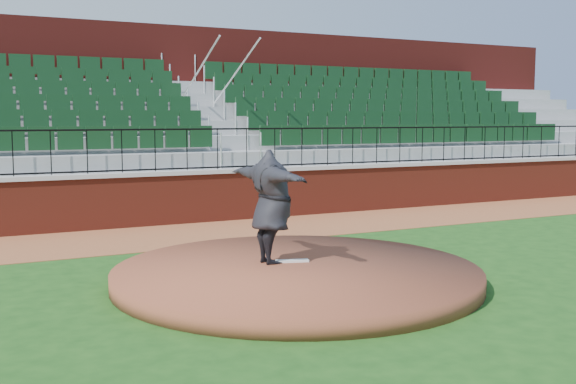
% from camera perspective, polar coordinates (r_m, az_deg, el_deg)
% --- Properties ---
extents(ground, '(90.00, 90.00, 0.00)m').
position_cam_1_polar(ground, '(10.66, 3.65, -7.75)').
color(ground, '#184313').
rests_on(ground, ground).
extents(warning_track, '(34.00, 3.20, 0.01)m').
position_cam_1_polar(warning_track, '(15.46, -6.50, -3.37)').
color(warning_track, brown).
rests_on(warning_track, ground).
extents(field_wall, '(34.00, 0.35, 1.20)m').
position_cam_1_polar(field_wall, '(16.88, -8.39, -0.56)').
color(field_wall, maroon).
rests_on(field_wall, ground).
extents(wall_cap, '(34.00, 0.45, 0.10)m').
position_cam_1_polar(wall_cap, '(16.81, -8.43, 1.64)').
color(wall_cap, '#B7B7B7').
rests_on(wall_cap, field_wall).
extents(wall_railing, '(34.00, 0.05, 1.00)m').
position_cam_1_polar(wall_railing, '(16.78, -8.46, 3.52)').
color(wall_railing, black).
rests_on(wall_railing, wall_cap).
extents(seating_stands, '(34.00, 5.10, 4.60)m').
position_cam_1_polar(seating_stands, '(19.37, -11.01, 5.30)').
color(seating_stands, gray).
rests_on(seating_stands, ground).
extents(concourse_wall, '(34.00, 0.50, 5.50)m').
position_cam_1_polar(concourse_wall, '(22.08, -13.00, 6.52)').
color(concourse_wall, maroon).
rests_on(concourse_wall, ground).
extents(pitchers_mound, '(5.73, 5.73, 0.25)m').
position_cam_1_polar(pitchers_mound, '(10.76, 0.73, -6.92)').
color(pitchers_mound, brown).
rests_on(pitchers_mound, ground).
extents(pitching_rubber, '(0.55, 0.29, 0.04)m').
position_cam_1_polar(pitching_rubber, '(11.07, 0.35, -5.79)').
color(pitching_rubber, silver).
rests_on(pitching_rubber, pitchers_mound).
extents(pitcher, '(0.76, 2.28, 1.83)m').
position_cam_1_polar(pitcher, '(10.84, -1.42, -1.24)').
color(pitcher, black).
rests_on(pitcher, pitchers_mound).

